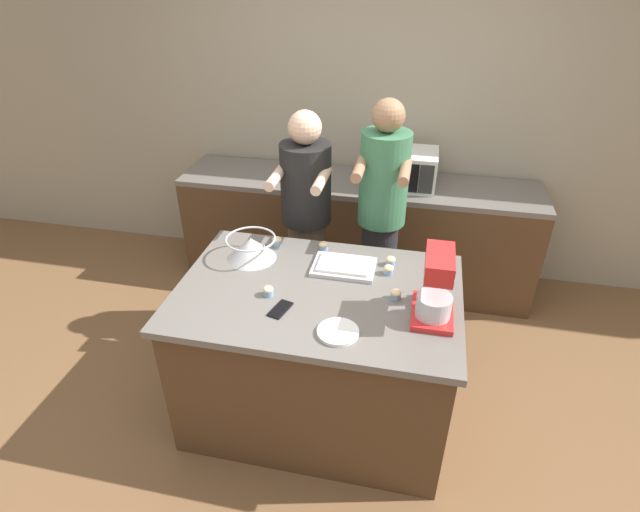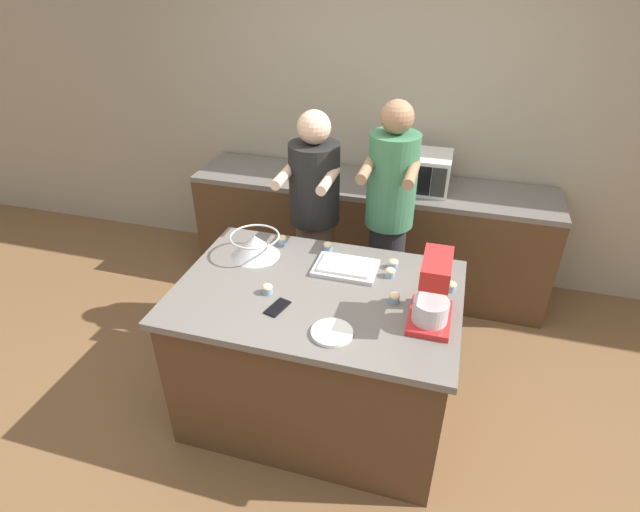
{
  "view_description": "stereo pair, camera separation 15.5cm",
  "coord_description": "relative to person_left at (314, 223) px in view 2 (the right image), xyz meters",
  "views": [
    {
      "loc": [
        0.46,
        -2.1,
        2.44
      ],
      "look_at": [
        0.0,
        0.05,
        1.08
      ],
      "focal_mm": 28.0,
      "sensor_mm": 36.0,
      "label": 1
    },
    {
      "loc": [
        0.61,
        -2.07,
        2.44
      ],
      "look_at": [
        0.0,
        0.05,
        1.08
      ],
      "focal_mm": 28.0,
      "sensor_mm": 36.0,
      "label": 2
    }
  ],
  "objects": [
    {
      "name": "ground_plane",
      "position": [
        0.26,
        -0.8,
        -0.85
      ],
      "size": [
        16.0,
        16.0,
        0.0
      ],
      "primitive_type": "plane",
      "color": "brown"
    },
    {
      "name": "back_wall",
      "position": [
        0.26,
        1.03,
        0.5
      ],
      "size": [
        10.0,
        0.06,
        2.7
      ],
      "color": "gray",
      "rests_on": "ground_plane"
    },
    {
      "name": "island_counter",
      "position": [
        0.26,
        -0.8,
        -0.4
      ],
      "size": [
        1.5,
        1.02,
        0.9
      ],
      "color": "#4C331E",
      "rests_on": "ground_plane"
    },
    {
      "name": "back_counter",
      "position": [
        0.26,
        0.68,
        -0.4
      ],
      "size": [
        2.8,
        0.6,
        0.9
      ],
      "color": "#4C331E",
      "rests_on": "ground_plane"
    },
    {
      "name": "person_left",
      "position": [
        0.0,
        0.0,
        0.0
      ],
      "size": [
        0.35,
        0.51,
        1.62
      ],
      "color": "brown",
      "rests_on": "ground_plane"
    },
    {
      "name": "person_right",
      "position": [
        0.5,
        -0.0,
        0.06
      ],
      "size": [
        0.33,
        0.49,
        1.71
      ],
      "color": "#232328",
      "rests_on": "ground_plane"
    },
    {
      "name": "stand_mixer",
      "position": [
        0.85,
        -0.9,
        0.21
      ],
      "size": [
        0.2,
        0.3,
        0.36
      ],
      "color": "red",
      "rests_on": "island_counter"
    },
    {
      "name": "mixing_bowl",
      "position": [
        -0.19,
        -0.57,
        0.12
      ],
      "size": [
        0.29,
        0.29,
        0.13
      ],
      "color": "#BCBCC1",
      "rests_on": "island_counter"
    },
    {
      "name": "baking_tray",
      "position": [
        0.36,
        -0.57,
        0.06
      ],
      "size": [
        0.35,
        0.24,
        0.04
      ],
      "color": "#BCBCC1",
      "rests_on": "island_counter"
    },
    {
      "name": "microwave_oven",
      "position": [
        0.59,
        0.68,
        0.18
      ],
      "size": [
        0.5,
        0.37,
        0.27
      ],
      "color": "silver",
      "rests_on": "back_counter"
    },
    {
      "name": "cell_phone",
      "position": [
        0.11,
        -1.01,
        0.05
      ],
      "size": [
        0.11,
        0.16,
        0.01
      ],
      "color": "black",
      "rests_on": "island_counter"
    },
    {
      "name": "small_plate",
      "position": [
        0.42,
        -1.13,
        0.06
      ],
      "size": [
        0.2,
        0.2,
        0.02
      ],
      "color": "white",
      "rests_on": "island_counter"
    },
    {
      "name": "cupcake_0",
      "position": [
        0.61,
        -0.48,
        0.07
      ],
      "size": [
        0.06,
        0.06,
        0.05
      ],
      "color": "#759EC6",
      "rests_on": "island_counter"
    },
    {
      "name": "cupcake_1",
      "position": [
        0.2,
        -0.39,
        0.07
      ],
      "size": [
        0.06,
        0.06,
        0.05
      ],
      "color": "#759EC6",
      "rests_on": "island_counter"
    },
    {
      "name": "cupcake_2",
      "position": [
        0.94,
        -0.61,
        0.07
      ],
      "size": [
        0.06,
        0.06,
        0.05
      ],
      "color": "#759EC6",
      "rests_on": "island_counter"
    },
    {
      "name": "cupcake_3",
      "position": [
        0.66,
        -0.8,
        0.07
      ],
      "size": [
        0.06,
        0.06,
        0.05
      ],
      "color": "#759EC6",
      "rests_on": "island_counter"
    },
    {
      "name": "cupcake_4",
      "position": [
        0.61,
        -0.57,
        0.07
      ],
      "size": [
        0.06,
        0.06,
        0.05
      ],
      "color": "#759EC6",
      "rests_on": "island_counter"
    },
    {
      "name": "cupcake_5",
      "position": [
        -0.09,
        -0.39,
        0.07
      ],
      "size": [
        0.06,
        0.06,
        0.05
      ],
      "color": "#759EC6",
      "rests_on": "island_counter"
    },
    {
      "name": "cupcake_6",
      "position": [
        0.01,
        -0.9,
        0.07
      ],
      "size": [
        0.06,
        0.06,
        0.05
      ],
      "color": "#759EC6",
      "rests_on": "island_counter"
    }
  ]
}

